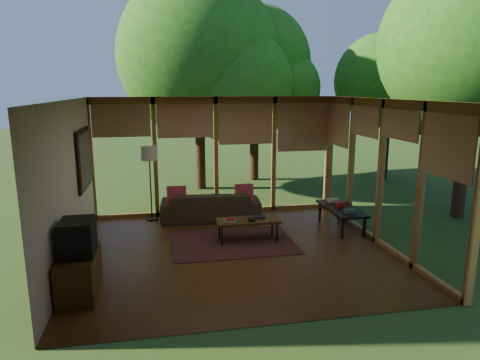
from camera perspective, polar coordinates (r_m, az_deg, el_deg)
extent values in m
plane|color=brown|center=(7.83, -0.62, -9.48)|extent=(5.50, 5.50, 0.00)
plane|color=white|center=(7.28, -0.67, 10.69)|extent=(5.50, 5.50, 0.00)
cube|color=silver|center=(7.47, -21.89, -0.61)|extent=(0.04, 5.00, 2.70)
cube|color=silver|center=(5.07, 4.38, -5.54)|extent=(5.50, 0.04, 2.70)
cube|color=#A06A31|center=(9.87, -3.21, 3.19)|extent=(5.50, 0.12, 2.70)
cube|color=#A06A31|center=(8.36, 18.25, 0.95)|extent=(0.12, 5.00, 2.70)
plane|color=#2E4A1C|center=(18.01, 20.40, 2.17)|extent=(40.00, 40.00, 0.00)
cylinder|color=#391F14|center=(12.37, -5.45, 9.96)|extent=(0.28, 0.28, 4.84)
sphere|color=#1C5513|center=(12.39, -5.58, 16.17)|extent=(4.48, 4.48, 4.48)
cylinder|color=#391F14|center=(13.61, 1.87, 9.88)|extent=(0.28, 0.28, 4.68)
sphere|color=#1C5513|center=(13.62, 1.91, 15.36)|extent=(3.46, 3.46, 3.46)
cylinder|color=#391F14|center=(10.58, 27.57, 8.41)|extent=(0.28, 0.28, 4.89)
sphere|color=#1C5513|center=(10.60, 28.31, 15.72)|extent=(3.78, 3.78, 3.78)
cylinder|color=#391F14|center=(14.37, 18.05, 8.03)|extent=(0.28, 0.28, 3.99)
sphere|color=#1C5513|center=(14.34, 18.34, 12.44)|extent=(2.93, 2.93, 2.93)
cube|color=maroon|center=(8.24, -1.02, -8.30)|extent=(2.33, 1.65, 0.01)
imported|color=#3D301E|center=(9.58, -3.92, -3.42)|extent=(2.25, 1.04, 0.64)
cube|color=maroon|center=(9.40, -8.45, -2.11)|extent=(0.42, 0.22, 0.44)
cube|color=maroon|center=(9.58, 0.55, -1.77)|extent=(0.40, 0.21, 0.42)
cube|color=#ADA49D|center=(8.10, -1.30, -5.42)|extent=(0.25, 0.21, 0.03)
cube|color=maroon|center=(8.09, -1.30, -5.23)|extent=(0.19, 0.15, 0.03)
cube|color=#161732|center=(8.33, 2.64, -4.91)|extent=(0.23, 0.18, 0.03)
ellipsoid|color=black|center=(8.12, 1.56, -5.23)|extent=(0.16, 0.16, 0.07)
cube|color=#4C3314|center=(6.62, -20.65, -11.67)|extent=(0.50, 1.00, 0.60)
cube|color=black|center=(6.42, -20.85, -7.17)|extent=(0.45, 0.55, 0.50)
cube|color=#376155|center=(8.80, 14.43, -4.01)|extent=(0.24, 0.19, 0.08)
cube|color=maroon|center=(9.19, 13.25, -3.21)|extent=(0.21, 0.17, 0.09)
cube|color=#ADA49D|center=(9.55, 12.28, -2.67)|extent=(0.26, 0.20, 0.07)
cylinder|color=black|center=(9.82, -11.64, -5.08)|extent=(0.26, 0.26, 0.03)
cylinder|color=black|center=(9.63, -11.83, -0.67)|extent=(0.03, 0.03, 1.52)
cylinder|color=beige|center=(9.50, -12.02, 3.51)|extent=(0.36, 0.36, 0.30)
cube|color=#4C3314|center=(8.22, 1.06, -5.45)|extent=(1.20, 0.50, 0.05)
cylinder|color=black|center=(8.03, -2.41, -7.49)|extent=(0.03, 0.03, 0.38)
cylinder|color=black|center=(8.24, 4.95, -7.00)|extent=(0.03, 0.03, 0.38)
cylinder|color=black|center=(8.37, -2.78, -6.67)|extent=(0.03, 0.03, 0.38)
cylinder|color=black|center=(8.57, 4.30, -6.23)|extent=(0.03, 0.03, 0.38)
cube|color=black|center=(9.17, 13.35, -3.72)|extent=(0.60, 1.40, 0.05)
cube|color=black|center=(8.62, 13.49, -6.35)|extent=(0.05, 0.05, 0.40)
cube|color=black|center=(8.81, 16.24, -6.09)|extent=(0.05, 0.05, 0.40)
cube|color=black|center=(9.67, 10.60, -4.17)|extent=(0.05, 0.05, 0.40)
cube|color=black|center=(9.84, 13.10, -3.99)|extent=(0.05, 0.05, 0.40)
cube|color=black|center=(8.78, -20.12, 2.67)|extent=(0.05, 1.35, 1.15)
cube|color=#176968|center=(8.78, -19.93, 2.67)|extent=(0.02, 1.20, 1.00)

